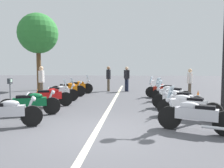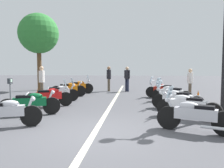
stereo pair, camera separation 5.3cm
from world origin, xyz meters
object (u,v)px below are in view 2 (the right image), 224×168
Objects in this scene: motorcycle_left_row_5 at (78,86)px; motorcycle_right_row_0 at (194,115)px; traffic_cone_1 at (38,95)px; motorcycle_right_row_3 at (171,93)px; motorcycle_left_row_2 at (50,96)px; parking_meter at (10,88)px; bystander_0 at (42,79)px; bystander_1 at (190,81)px; motorcycle_right_row_4 at (163,90)px; motorcycle_left_row_3 at (59,92)px; bystander_4 at (127,77)px; motorcycle_left_row_4 at (69,89)px; bystander_2 at (109,77)px; traffic_cone_0 at (198,97)px; motorcycle_left_row_0 at (4,112)px; motorcycle_left_row_1 at (31,103)px; motorcycle_right_row_2 at (176,99)px; roadside_tree_0 at (39,34)px.

motorcycle_right_row_0 is (-8.25, -5.26, -0.01)m from motorcycle_left_row_5.
motorcycle_right_row_3 is at bearing -91.21° from traffic_cone_1.
motorcycle_left_row_2 is 0.99× the size of motorcycle_left_row_5.
bystander_0 is (3.55, 0.19, 0.16)m from parking_meter.
bystander_1 is (6.98, -1.57, 0.50)m from motorcycle_right_row_0.
traffic_cone_1 is (-1.50, 6.64, -0.17)m from motorcycle_right_row_4.
bystander_4 reaches higher than motorcycle_left_row_3.
motorcycle_left_row_5 reaches higher than motorcycle_right_row_0.
bystander_0 reaches higher than bystander_4.
motorcycle_right_row_4 is 1.67m from bystander_1.
motorcycle_right_row_0 is at bearing -98.68° from bystander_1.
motorcycle_left_row_2 is 3.03m from bystander_0.
motorcycle_right_row_3 is 1.42× the size of parking_meter.
motorcycle_left_row_4 is 1.11× the size of bystander_2.
parking_meter is at bearing 108.47° from traffic_cone_0.
motorcycle_left_row_1 is at bearing 70.16° from motorcycle_left_row_0.
motorcycle_left_row_3 is 1.14× the size of bystander_1.
traffic_cone_0 is (3.56, -6.84, -0.16)m from motorcycle_left_row_1.
bystander_2 is (1.66, -1.85, 0.58)m from motorcycle_left_row_5.
motorcycle_right_row_3 reaches higher than motorcycle_left_row_1.
traffic_cone_1 is (3.58, 1.32, -0.16)m from motorcycle_left_row_1.
motorcycle_right_row_2 is 1.12× the size of bystander_0.
motorcycle_left_row_5 reaches higher than traffic_cone_1.
motorcycle_left_row_0 is 4.95m from motorcycle_left_row_3.
motorcycle_left_row_1 is at bearing 117.51° from traffic_cone_0.
bystander_4 reaches higher than motorcycle_right_row_0.
traffic_cone_1 is (0.31, 1.28, -0.17)m from motorcycle_left_row_3.
bystander_4 is (-0.03, -1.31, -0.02)m from bystander_2.
motorcycle_right_row_3 is 1.34m from traffic_cone_0.
motorcycle_left_row_4 is 4.40m from parking_meter.
motorcycle_right_row_0 is 7.03m from parking_meter.
motorcycle_right_row_2 is 0.35× the size of roadside_tree_0.
bystander_4 is 7.30m from roadside_tree_0.
traffic_cone_1 is 1.13m from bystander_0.
motorcycle_left_row_3 is 1.02× the size of motorcycle_right_row_3.
bystander_1 is at bearing -77.66° from traffic_cone_1.
motorcycle_left_row_5 is (8.33, -0.05, 0.02)m from motorcycle_left_row_0.
bystander_0 is (6.09, 1.45, 0.60)m from motorcycle_left_row_0.
parking_meter is 8.55m from traffic_cone_0.
motorcycle_left_row_4 is (3.27, 0.11, 0.00)m from motorcycle_left_row_2.
motorcycle_right_row_0 is 5.04m from motorcycle_right_row_3.
motorcycle_right_row_4 is at bearing -67.11° from motorcycle_right_row_0.
motorcycle_right_row_2 reaches higher than motorcycle_left_row_1.
bystander_0 is 5.54m from roadside_tree_0.
motorcycle_left_row_3 reaches higher than traffic_cone_0.
motorcycle_left_row_1 is at bearing 41.16° from motorcycle_right_row_2.
parking_meter reaches higher than motorcycle_left_row_2.
motorcycle_left_row_0 is at bearing 72.78° from motorcycle_right_row_4.
motorcycle_right_row_4 is at bearing -63.23° from motorcycle_right_row_2.
bystander_4 is at bearing -33.86° from motorcycle_right_row_3.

